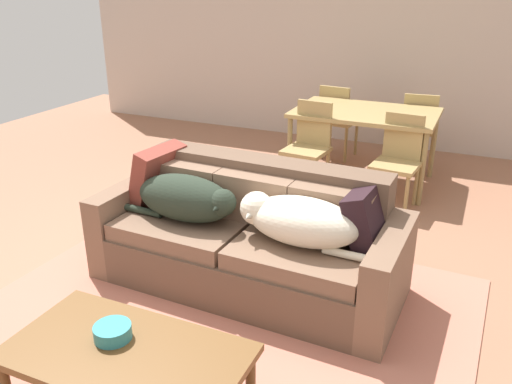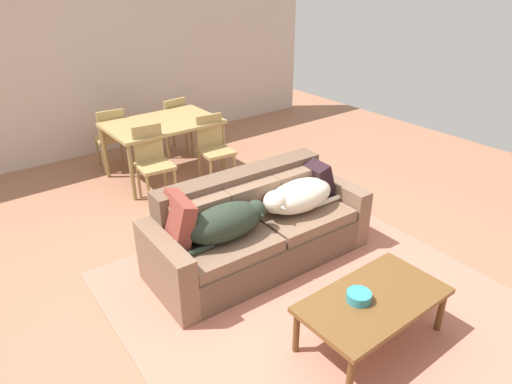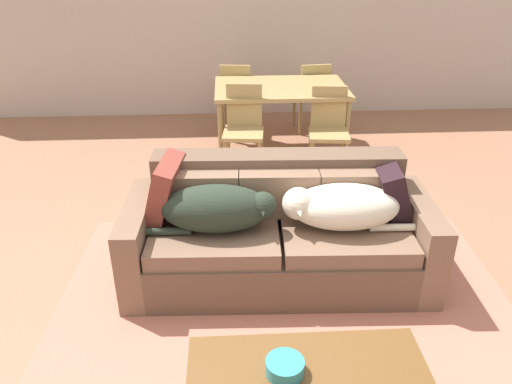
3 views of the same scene
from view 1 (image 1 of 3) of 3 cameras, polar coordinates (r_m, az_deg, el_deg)
ground_plane at (r=3.79m, az=-4.60°, el=-10.38°), size 10.00×10.00×0.00m
back_partition at (r=7.00m, az=11.39°, el=16.18°), size 8.00×0.12×2.70m
area_rug at (r=3.30m, az=-6.66°, el=-16.00°), size 3.17×3.18×0.01m
couch at (r=3.71m, az=-0.66°, el=-5.15°), size 2.16×0.93×0.85m
dog_on_left_cushion at (r=3.67m, az=-7.39°, el=-0.69°), size 0.90×0.37×0.32m
dog_on_right_cushion at (r=3.35m, az=4.52°, el=-3.04°), size 0.92×0.42×0.30m
throw_pillow_by_left_arm at (r=4.01m, az=-10.58°, el=1.73°), size 0.30×0.47×0.46m
throw_pillow_by_right_arm at (r=3.38m, az=11.90°, el=-2.89°), size 0.29×0.40×0.41m
coffee_table at (r=2.68m, az=-13.74°, el=-16.99°), size 1.14×0.62×0.42m
bowl_on_coffee_table at (r=2.72m, az=-15.16°, el=-14.33°), size 0.18×0.18×0.07m
dining_table at (r=5.60m, az=11.69°, el=7.90°), size 1.43×0.94×0.76m
dining_chair_near_left at (r=5.27m, az=5.72°, el=5.23°), size 0.44×0.44×0.91m
dining_chair_near_right at (r=5.09m, az=15.05°, el=3.63°), size 0.44×0.44×0.87m
dining_chair_far_left at (r=6.36m, az=8.68°, el=7.90°), size 0.44×0.44×0.88m
dining_chair_far_right at (r=6.19m, az=17.10°, el=6.74°), size 0.44×0.44×0.87m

